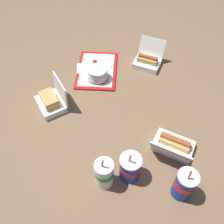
% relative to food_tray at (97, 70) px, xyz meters
% --- Properties ---
extents(ground_plane, '(3.20, 3.20, 0.00)m').
position_rel_food_tray_xyz_m(ground_plane, '(0.38, 0.02, -0.01)').
color(ground_plane, brown).
extents(food_tray, '(0.42, 0.34, 0.01)m').
position_rel_food_tray_xyz_m(food_tray, '(0.00, 0.00, 0.00)').
color(food_tray, red).
rests_on(food_tray, ground_plane).
extents(cake_container, '(0.13, 0.13, 0.08)m').
position_rel_food_tray_xyz_m(cake_container, '(0.09, -0.00, 0.04)').
color(cake_container, black).
rests_on(cake_container, food_tray).
extents(ketchup_cup, '(0.04, 0.04, 0.02)m').
position_rel_food_tray_xyz_m(ketchup_cup, '(-0.05, -0.01, 0.02)').
color(ketchup_cup, white).
rests_on(ketchup_cup, food_tray).
extents(napkin_stack, '(0.11, 0.11, 0.00)m').
position_rel_food_tray_xyz_m(napkin_stack, '(-0.02, -0.08, 0.01)').
color(napkin_stack, white).
rests_on(napkin_stack, food_tray).
extents(plastic_fork, '(0.09, 0.08, 0.00)m').
position_rel_food_tray_xyz_m(plastic_fork, '(0.00, 0.09, 0.01)').
color(plastic_fork, white).
rests_on(plastic_fork, food_tray).
extents(clamshell_hotdog_right, '(0.27, 0.27, 0.16)m').
position_rel_food_tray_xyz_m(clamshell_hotdog_right, '(0.67, 0.31, 0.03)').
color(clamshell_hotdog_right, white).
rests_on(clamshell_hotdog_right, ground_plane).
extents(clamshell_sandwich_center, '(0.22, 0.21, 0.18)m').
position_rel_food_tray_xyz_m(clamshell_sandwich_center, '(0.26, -0.30, 0.04)').
color(clamshell_sandwich_center, white).
rests_on(clamshell_sandwich_center, ground_plane).
extents(clamshell_hotdog_corner, '(0.24, 0.24, 0.16)m').
position_rel_food_tray_xyz_m(clamshell_hotdog_corner, '(0.00, 0.35, 0.03)').
color(clamshell_hotdog_corner, white).
rests_on(clamshell_hotdog_corner, ground_plane).
extents(soda_cup_corner, '(0.09, 0.09, 0.23)m').
position_rel_food_tray_xyz_m(soda_cup_corner, '(0.78, -0.06, 0.08)').
color(soda_cup_corner, white).
rests_on(soda_cup_corner, ground_plane).
extents(soda_cup_right, '(0.10, 0.10, 0.21)m').
position_rel_food_tray_xyz_m(soda_cup_right, '(0.77, 0.06, 0.07)').
color(soda_cup_right, '#1938B7').
rests_on(soda_cup_right, ground_plane).
extents(soda_cup_back, '(0.09, 0.09, 0.24)m').
position_rel_food_tray_xyz_m(soda_cup_back, '(0.89, 0.28, 0.09)').
color(soda_cup_back, '#1938B7').
rests_on(soda_cup_back, ground_plane).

